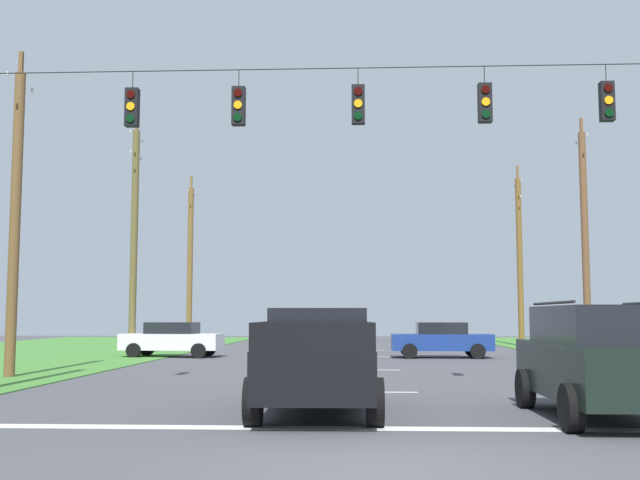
{
  "coord_description": "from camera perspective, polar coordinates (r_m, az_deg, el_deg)",
  "views": [
    {
      "loc": [
        -0.18,
        -9.53,
        1.81
      ],
      "look_at": [
        -0.96,
        6.94,
        3.41
      ],
      "focal_mm": 43.78,
      "sensor_mm": 36.0,
      "label": 1
    }
  ],
  "objects": [
    {
      "name": "utility_pole_near_left",
      "position": [
        48.08,
        14.39,
        -1.27
      ],
      "size": [
        0.34,
        2.0,
        10.85
      ],
      "color": "brown",
      "rests_on": "ground"
    },
    {
      "name": "distant_car_oncoming",
      "position": [
        34.33,
        8.87,
        -7.18
      ],
      "size": [
        4.32,
        2.06,
        1.52
      ],
      "color": "navy",
      "rests_on": "ground"
    },
    {
      "name": "lane_dash_3",
      "position": [
        41.39,
        2.99,
        -8.04
      ],
      "size": [
        2.5,
        0.15,
        0.01
      ],
      "primitive_type": "cube",
      "rotation": [
        0.0,
        0.0,
        1.57
      ],
      "color": "white",
      "rests_on": "ground"
    },
    {
      "name": "suv_black",
      "position": [
        14.71,
        19.86,
        -8.13
      ],
      "size": [
        2.23,
        4.81,
        2.05
      ],
      "color": "black",
      "rests_on": "ground"
    },
    {
      "name": "utility_pole_distant_right",
      "position": [
        36.69,
        -13.43,
        0.29
      ],
      "size": [
        0.33,
        1.99,
        11.18
      ],
      "color": "brown",
      "rests_on": "ground"
    },
    {
      "name": "distant_car_crossing_white",
      "position": [
        35.08,
        -10.75,
        -7.12
      ],
      "size": [
        4.38,
        2.18,
        1.52
      ],
      "color": "silver",
      "rests_on": "ground"
    },
    {
      "name": "pickup_truck",
      "position": [
        14.9,
        -0.18,
        -8.78
      ],
      "size": [
        2.37,
        5.44,
        1.95
      ],
      "color": "black",
      "rests_on": "ground"
    },
    {
      "name": "ground_plane",
      "position": [
        9.7,
        3.9,
        -16.28
      ],
      "size": [
        120.0,
        120.0,
        0.0
      ],
      "primitive_type": "plane",
      "color": "#47474C"
    },
    {
      "name": "lane_dash_2",
      "position": [
        34.74,
        3.04,
        -8.52
      ],
      "size": [
        2.5,
        0.15,
        0.01
      ],
      "primitive_type": "cube",
      "rotation": [
        0.0,
        0.0,
        1.57
      ],
      "color": "white",
      "rests_on": "ground"
    },
    {
      "name": "lane_dash_0",
      "position": [
        18.87,
        3.31,
        -11.03
      ],
      "size": [
        2.5,
        0.15,
        0.01
      ],
      "primitive_type": "cube",
      "rotation": [
        0.0,
        0.0,
        1.57
      ],
      "color": "white",
      "rests_on": "ground"
    },
    {
      "name": "lane_dash_1",
      "position": [
        26.45,
        3.14,
        -9.45
      ],
      "size": [
        2.5,
        0.15,
        0.01
      ],
      "primitive_type": "cube",
      "rotation": [
        0.0,
        0.0,
        1.57
      ],
      "color": "white",
      "rests_on": "ground"
    },
    {
      "name": "utility_pole_distant_left",
      "position": [
        47.54,
        -9.48,
        -1.75
      ],
      "size": [
        0.33,
        1.9,
        10.25
      ],
      "color": "brown",
      "rests_on": "ground"
    },
    {
      "name": "stop_bar_stripe",
      "position": [
        12.91,
        3.6,
        -13.57
      ],
      "size": [
        15.84,
        0.45,
        0.01
      ],
      "primitive_type": "cube",
      "color": "white",
      "rests_on": "ground"
    },
    {
      "name": "utility_pole_far_left",
      "position": [
        24.96,
        -21.39,
        1.53
      ],
      "size": [
        0.31,
        1.79,
        9.81
      ],
      "color": "brown",
      "rests_on": "ground"
    },
    {
      "name": "utility_pole_far_right",
      "position": [
        36.23,
        18.81,
        -0.02
      ],
      "size": [
        0.31,
        1.78,
        10.6
      ],
      "color": "brown",
      "rests_on": "ground"
    },
    {
      "name": "overhead_signal_span",
      "position": [
        18.68,
        2.8,
        3.31
      ],
      "size": [
        18.47,
        0.31,
        8.15
      ],
      "color": "#523923",
      "rests_on": "ground"
    }
  ]
}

